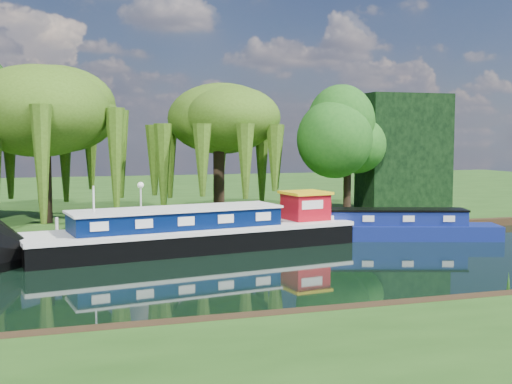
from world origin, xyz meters
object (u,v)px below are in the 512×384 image
object	(u,v)px
red_dinghy	(1,254)
white_cruiser	(405,237)
narrowboat	(386,227)
dutch_barge	(197,232)

from	to	relation	value
red_dinghy	white_cruiser	distance (m)	20.81
narrowboat	white_cruiser	size ratio (longest dim) A/B	5.73
red_dinghy	narrowboat	bearing A→B (deg)	-78.31
dutch_barge	red_dinghy	world-z (taller)	dutch_barge
dutch_barge	white_cruiser	world-z (taller)	dutch_barge
dutch_barge	narrowboat	bearing A→B (deg)	-8.33
red_dinghy	white_cruiser	size ratio (longest dim) A/B	1.66
narrowboat	red_dinghy	world-z (taller)	narrowboat
white_cruiser	red_dinghy	bearing A→B (deg)	99.74
dutch_barge	narrowboat	size ratio (longest dim) A/B	1.37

